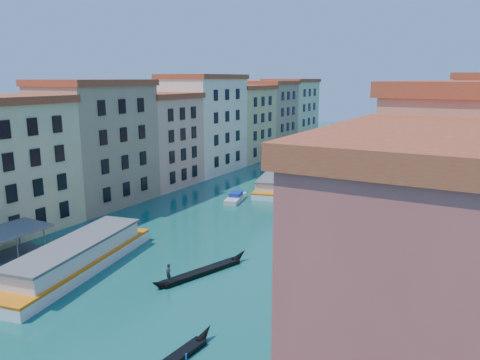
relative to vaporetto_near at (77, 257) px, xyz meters
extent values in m
cube|color=#D2C187|center=(-18.78, 5.58, 7.02)|extent=(12.00, 15.00, 17.00)
cube|color=#9E8261|center=(-18.78, 21.58, 8.02)|extent=(12.00, 17.00, 19.00)
cube|color=maroon|center=(-18.78, 21.58, 18.02)|extent=(12.80, 17.40, 1.00)
cube|color=tan|center=(-18.78, 37.08, 6.77)|extent=(12.00, 14.00, 16.50)
cube|color=maroon|center=(-18.78, 37.08, 15.52)|extent=(12.80, 14.40, 1.00)
cube|color=beige|center=(-18.78, 53.08, 8.52)|extent=(12.00, 18.00, 20.00)
cube|color=maroon|center=(-18.78, 53.08, 19.02)|extent=(12.80, 18.40, 1.00)
cube|color=tan|center=(-18.78, 70.08, 7.27)|extent=(12.00, 16.00, 17.50)
cube|color=maroon|center=(-18.78, 70.08, 16.52)|extent=(12.80, 16.40, 1.00)
cube|color=#9E7B5D|center=(-18.78, 85.58, 7.77)|extent=(12.00, 15.00, 18.50)
cube|color=maroon|center=(-18.78, 85.58, 17.52)|extent=(12.80, 15.40, 1.00)
cube|color=beige|center=(-18.78, 101.58, 8.02)|extent=(12.00, 17.00, 19.00)
cube|color=maroon|center=(-18.78, 101.58, 18.02)|extent=(12.80, 17.40, 1.00)
cube|color=#A9463F|center=(37.22, -10.42, 7.02)|extent=(12.00, 15.00, 17.00)
cube|color=maroon|center=(37.22, -10.42, 16.02)|extent=(12.80, 15.40, 1.00)
cube|color=tan|center=(37.22, 5.58, 8.02)|extent=(12.00, 17.00, 19.00)
cube|color=#AD9F8B|center=(29.22, 47.08, -0.98)|extent=(4.00, 140.00, 1.00)
cube|color=maroon|center=(29.42, 5.58, 1.52)|extent=(3.20, 15.30, 0.25)
cylinder|color=#5A5A5D|center=(28.02, 0.48, 0.02)|extent=(0.12, 0.12, 3.00)
cylinder|color=#5A5A5D|center=(28.02, 10.68, 0.02)|extent=(0.12, 0.12, 3.00)
cube|color=maroon|center=(29.42, 21.08, 1.52)|extent=(3.20, 12.60, 0.25)
cylinder|color=#5A5A5D|center=(28.02, 16.88, 0.02)|extent=(0.12, 0.12, 3.00)
cylinder|color=#5A5A5D|center=(28.02, 25.28, 0.02)|extent=(0.12, 0.12, 3.00)
cylinder|color=brown|center=(25.72, -4.92, -0.18)|extent=(0.24, 0.24, 3.20)
cylinder|color=brown|center=(26.32, -3.92, -0.18)|extent=(0.24, 0.24, 3.20)
cylinder|color=brown|center=(26.92, -2.92, -0.18)|extent=(0.24, 0.24, 3.20)
cylinder|color=brown|center=(25.72, 7.08, -0.18)|extent=(0.24, 0.24, 3.20)
cylinder|color=brown|center=(26.32, 8.08, -0.18)|extent=(0.24, 0.24, 3.20)
cylinder|color=brown|center=(26.92, 9.08, -0.18)|extent=(0.24, 0.24, 3.20)
cylinder|color=brown|center=(25.72, 21.08, -0.18)|extent=(0.24, 0.24, 3.20)
cylinder|color=brown|center=(26.32, 22.08, -0.18)|extent=(0.24, 0.24, 3.20)
cylinder|color=brown|center=(26.92, 23.08, -0.18)|extent=(0.24, 0.24, 3.20)
cylinder|color=brown|center=(25.72, 39.08, -0.18)|extent=(0.24, 0.24, 3.20)
cylinder|color=brown|center=(26.32, 40.08, -0.18)|extent=(0.24, 0.24, 3.20)
cylinder|color=brown|center=(26.92, 41.08, -0.18)|extent=(0.24, 0.24, 3.20)
cube|color=white|center=(0.00, 0.00, -0.82)|extent=(9.18, 22.62, 1.32)
cube|color=silver|center=(0.00, 0.00, 0.62)|extent=(7.77, 18.18, 1.77)
cube|color=#5A5A5D|center=(0.00, 0.00, 1.67)|extent=(8.21, 18.79, 0.28)
cube|color=orange|center=(0.00, 0.00, -0.21)|extent=(9.23, 22.63, 0.28)
cube|color=white|center=(2.25, 44.60, -0.93)|extent=(8.51, 18.90, 1.11)
cube|color=silver|center=(2.25, 44.60, 0.27)|extent=(7.17, 15.21, 1.48)
cube|color=#5A5A5D|center=(2.25, 44.60, 1.15)|extent=(7.55, 15.73, 0.23)
cube|color=orange|center=(2.25, 44.60, -0.42)|extent=(8.56, 18.91, 0.23)
cube|color=black|center=(12.15, 5.60, -1.24)|extent=(4.27, 9.59, 0.49)
cone|color=black|center=(13.90, 10.72, -0.83)|extent=(1.62, 2.37, 1.82)
cone|color=black|center=(10.40, 0.49, -0.94)|extent=(1.50, 2.01, 1.60)
imported|color=#252736|center=(10.82, 1.72, -0.11)|extent=(0.79, 0.64, 1.86)
cone|color=black|center=(19.43, -4.82, -0.92)|extent=(1.01, 1.95, 1.58)
cube|color=black|center=(18.04, 29.01, -1.26)|extent=(3.58, 8.74, 0.44)
cone|color=black|center=(16.62, 33.69, -0.89)|extent=(1.41, 2.14, 1.64)
cone|color=black|center=(19.45, 24.33, -0.99)|extent=(1.31, 1.81, 1.45)
cube|color=beige|center=(0.36, 33.47, -1.09)|extent=(3.72, 7.09, 0.77)
cube|color=#122699|center=(0.24, 33.94, -0.41)|extent=(2.40, 3.24, 0.68)
cube|color=white|center=(16.89, 70.73, -1.06)|extent=(5.36, 7.62, 0.84)
cube|color=#122699|center=(16.66, 71.20, -0.32)|extent=(3.10, 3.67, 0.74)
camera|label=1|loc=(38.03, -32.61, 18.72)|focal=35.00mm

